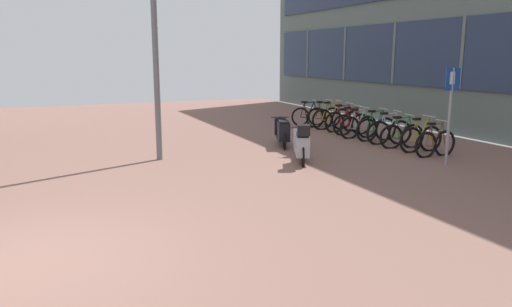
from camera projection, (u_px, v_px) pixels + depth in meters
ground at (141, 248)px, 6.48m from camera, size 21.00×40.00×0.13m
bicycle_rack_00 at (435, 143)px, 12.14m from camera, size 1.29×0.48×0.94m
bicycle_rack_01 at (421, 139)px, 12.72m from camera, size 1.34×0.48×0.98m
bicycle_rack_02 at (402, 136)px, 13.24m from camera, size 1.30×0.48×0.95m
bicycle_rack_03 at (389, 132)px, 13.81m from camera, size 1.36×0.47×0.99m
bicycle_rack_04 at (376, 129)px, 14.37m from camera, size 1.37×0.48×0.99m
bicycle_rack_05 at (359, 127)px, 14.86m from camera, size 1.33×0.48×0.98m
bicycle_rack_06 at (352, 124)px, 15.48m from camera, size 1.34×0.48×0.97m
bicycle_rack_07 at (343, 121)px, 16.06m from camera, size 1.36×0.48×0.98m
bicycle_rack_08 at (332, 119)px, 16.60m from camera, size 1.43×0.48×1.03m
bicycle_rack_09 at (324, 117)px, 17.17m from camera, size 1.40×0.48×0.99m
bicycle_rack_10 at (309, 116)px, 17.63m from camera, size 1.27×0.47×0.93m
scooter_near at (302, 144)px, 11.42m from camera, size 0.98×1.67×0.99m
scooter_mid at (283, 132)px, 13.46m from camera, size 0.83×1.70×0.77m
parking_sign at (450, 105)px, 11.01m from camera, size 0.40×0.07×2.21m
lamp_post at (154, 4)px, 11.13m from camera, size 0.20×0.52×6.63m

